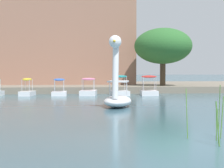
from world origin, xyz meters
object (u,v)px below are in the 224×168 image
Objects in this scene: pedal_boat_red at (149,89)px; tree_sapling_by_fence at (68,52)px; pedal_boat_teal at (120,90)px; pedal_boat_pink at (88,90)px; tree_broadleaf_right at (163,46)px; pedal_boat_blue at (59,91)px; swan_boat at (117,92)px; pedal_boat_yellow at (27,90)px.

tree_sapling_by_fence is at bearing 120.03° from pedal_boat_red.
pedal_boat_teal reaches higher than pedal_boat_pink.
tree_broadleaf_right is at bearing 45.11° from pedal_boat_teal.
pedal_boat_teal is 0.86× the size of pedal_boat_pink.
pedal_boat_teal reaches higher than pedal_boat_blue.
tree_sapling_by_fence is 0.76× the size of tree_broadleaf_right.
pedal_boat_red is 1.08× the size of pedal_boat_teal.
tree_sapling_by_fence is (-4.59, 11.96, 3.75)m from pedal_boat_teal.
tree_broadleaf_right is (5.89, 14.29, 3.54)m from swan_boat.
pedal_boat_teal is at bearing 178.14° from pedal_boat_red.
pedal_boat_red is 0.30× the size of tree_broadleaf_right.
swan_boat reaches higher than pedal_boat_yellow.
pedal_boat_teal is at bearing 0.08° from pedal_boat_yellow.
swan_boat is at bearing -81.23° from tree_sapling_by_fence.
tree_broadleaf_right is (2.27, 4.72, 3.83)m from pedal_boat_red.
pedal_boat_yellow is at bearing -103.02° from tree_sapling_by_fence.
swan_boat is 1.54× the size of pedal_boat_pink.
pedal_boat_teal is at bearing -1.86° from pedal_boat_blue.
pedal_boat_red is 6.49m from tree_broadleaf_right.
pedal_boat_red reaches higher than pedal_boat_blue.
tree_sapling_by_fence reaches higher than pedal_boat_pink.
swan_boat is at bearing -97.45° from pedal_boat_teal.
tree_sapling_by_fence is at bearing 76.98° from pedal_boat_yellow.
pedal_boat_red is (3.62, 9.57, -0.28)m from swan_boat.
tree_broadleaf_right is at bearing 21.22° from pedal_boat_yellow.
pedal_boat_yellow is at bearing -176.30° from pedal_boat_pink.
tree_sapling_by_fence reaches higher than pedal_boat_teal.
pedal_boat_teal is (-2.36, 0.08, -0.05)m from pedal_boat_red.
pedal_boat_blue is 0.36× the size of tree_sapling_by_fence.
swan_boat is at bearing -57.67° from pedal_boat_yellow.
pedal_boat_red is at bearing -1.86° from pedal_boat_teal.
tree_broadleaf_right is (11.99, 4.66, 3.91)m from pedal_boat_yellow.
swan_boat is at bearing -82.69° from pedal_boat_pink.
pedal_boat_pink reaches higher than pedal_boat_yellow.
pedal_boat_pink is at bearing 97.31° from swan_boat.
swan_boat is at bearing -69.78° from pedal_boat_blue.
pedal_boat_blue is (-3.61, 9.81, -0.42)m from swan_boat.
tree_broadleaf_right is at bearing 25.28° from pedal_boat_blue.
pedal_boat_teal is 1.03× the size of pedal_boat_blue.
swan_boat is 9.74m from pedal_boat_teal.
pedal_boat_teal is at bearing -134.89° from tree_broadleaf_right.
tree_sapling_by_fence reaches higher than pedal_boat_yellow.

